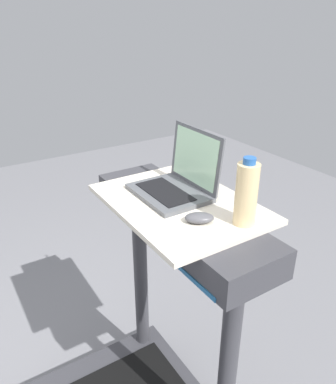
{
  "coord_description": "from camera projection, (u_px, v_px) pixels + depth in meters",
  "views": [
    {
      "loc": [
        1.05,
        -0.02,
        1.81
      ],
      "look_at": [
        0.0,
        0.65,
        1.22
      ],
      "focal_mm": 35.08,
      "sensor_mm": 36.0,
      "label": 1
    }
  ],
  "objects": [
    {
      "name": "computer_mouse",
      "position": [
        199.0,
        218.0,
        1.27
      ],
      "size": [
        0.1,
        0.12,
        0.03
      ],
      "primitive_type": "ellipsoid",
      "rotation": [
        0.0,
        0.0,
        -0.54
      ],
      "color": "#4C4C51",
      "rests_on": "desk_board"
    },
    {
      "name": "desk_board",
      "position": [
        179.0,
        203.0,
        1.43
      ],
      "size": [
        0.65,
        0.47,
        0.02
      ],
      "primitive_type": "cube",
      "color": "beige",
      "rests_on": "treadmill_base"
    },
    {
      "name": "water_bottle",
      "position": [
        246.0,
        194.0,
        1.23
      ],
      "size": [
        0.08,
        0.08,
        0.24
      ],
      "color": "beige",
      "rests_on": "desk_board"
    },
    {
      "name": "laptop",
      "position": [
        177.0,
        181.0,
        1.47
      ],
      "size": [
        0.31,
        0.26,
        0.25
      ],
      "rotation": [
        0.0,
        0.0,
        0.03
      ],
      "color": "#515459",
      "rests_on": "desk_board"
    }
  ]
}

